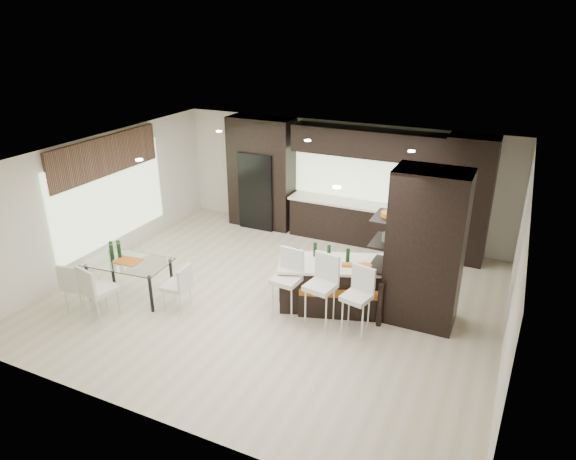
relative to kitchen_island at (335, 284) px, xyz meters
The scene contains 22 objects.
ground 1.21m from the kitchen_island, 167.52° to the right, with size 8.00×8.00×0.00m, color #C1B294.
back_wall 3.56m from the kitchen_island, 108.85° to the left, with size 8.00×0.02×2.70m, color beige.
left_wall 5.20m from the kitchen_island, behind, with size 0.02×7.00×2.70m, color beige.
right_wall 3.04m from the kitchen_island, ahead, with size 0.02×7.00×2.70m, color beige.
ceiling 2.54m from the kitchen_island, 167.52° to the right, with size 8.00×7.00×0.02m, color white.
window_left 5.16m from the kitchen_island, behind, with size 0.04×3.20×1.90m, color #B2D199.
window_back 3.44m from the kitchen_island, 99.03° to the left, with size 3.40×0.04×1.20m, color #B2D199.
stone_accent 5.36m from the kitchen_island, behind, with size 0.08×3.00×0.80m, color brown.
ceiling_spots 2.52m from the kitchen_island, behind, with size 4.00×3.00×0.02m, color white.
back_cabinetry 3.13m from the kitchen_island, 101.80° to the left, with size 6.80×0.68×2.70m, color black.
refrigerator 4.20m from the kitchen_island, 136.33° to the left, with size 0.90×0.68×1.90m, color black.
partition_column 1.76m from the kitchen_island, ahead, with size 1.20×0.80×2.70m, color black.
kitchen_island is the anchor object (origin of this frame).
stool_left 0.99m from the kitchen_island, 129.39° to the right, with size 0.45×0.45×1.01m, color beige.
stool_mid 0.77m from the kitchen_island, 90.00° to the right, with size 0.46×0.46×1.03m, color beige.
stool_right 0.98m from the kitchen_island, 50.15° to the right, with size 0.42×0.42×0.95m, color beige.
bench 0.30m from the kitchen_island, 56.25° to the right, with size 1.39×0.53×0.53m, color black.
floor_vase 0.78m from the kitchen_island, 153.16° to the right, with size 0.42×0.42×1.15m, color #4C5A41, non-canonical shape.
dining_table 3.82m from the kitchen_island, 159.60° to the right, with size 1.50×0.85×0.72m, color white.
chair_near 4.14m from the kitchen_island, 149.77° to the right, with size 0.50×0.50×0.93m, color beige.
chair_far 4.55m from the kitchen_island, 152.87° to the right, with size 0.48×0.48×0.89m, color beige.
chair_end 2.86m from the kitchen_island, 152.25° to the right, with size 0.43×0.43×0.80m, color beige.
Camera 1 is at (3.77, -7.52, 4.92)m, focal length 32.00 mm.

